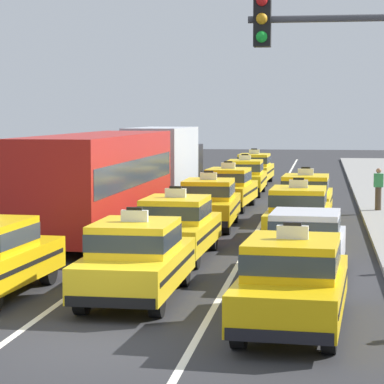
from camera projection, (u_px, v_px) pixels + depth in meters
ground_plane at (98, 344)px, 14.72m from camera, size 160.00×160.00×0.00m
lane_stripe_left_center at (187, 211)px, 34.66m from camera, size 0.14×80.00×0.01m
lane_stripe_center_right at (267, 213)px, 34.18m from camera, size 0.14×80.00×0.01m
bus_left_second at (101, 178)px, 28.04m from camera, size 2.62×11.22×3.22m
box_truck_left_third at (165, 161)px, 38.78m from camera, size 2.54×7.05×3.27m
taxi_center_nearest at (136, 258)px, 18.16m from camera, size 1.85×4.57×1.96m
taxi_center_second at (176, 226)px, 23.34m from camera, size 1.92×4.60×1.96m
taxi_center_third at (209, 202)px, 29.51m from camera, size 1.88×4.59×1.96m
taxi_center_fourth at (229, 188)px, 35.44m from camera, size 2.04×4.65×1.96m
taxi_center_fifth at (245, 176)px, 41.68m from camera, size 1.84×4.57×1.96m
taxi_center_sixth at (254, 168)px, 48.08m from camera, size 1.94×4.61×1.96m
taxi_right_nearest at (293, 281)px, 15.69m from camera, size 2.07×4.66×1.96m
sedan_right_second at (305, 242)px, 20.67m from camera, size 1.98×4.39×1.58m
taxi_right_third at (298, 213)px, 26.32m from camera, size 1.96×4.62×1.96m
taxi_right_fourth at (306, 196)px, 31.64m from camera, size 1.98×4.62×1.96m
pedestrian_mid_block at (378, 189)px, 33.72m from camera, size 0.36×0.24×1.63m
traffic_light_pole at (379, 118)px, 12.12m from camera, size 2.87×0.33×5.58m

